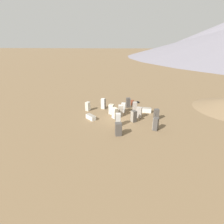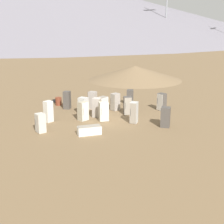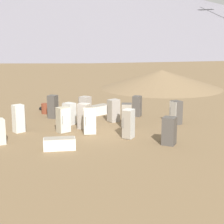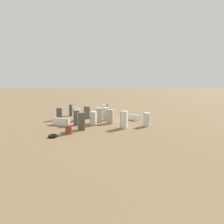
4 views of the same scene
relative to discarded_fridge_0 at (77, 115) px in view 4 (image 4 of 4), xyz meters
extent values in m
plane|color=brown|center=(2.99, 0.96, -0.81)|extent=(1000.00, 1000.00, 0.00)
cube|color=#A89E93|center=(-0.02, 0.00, 0.00)|extent=(0.85, 0.79, 1.62)
cube|color=gray|center=(0.35, -0.09, 0.00)|extent=(0.19, 0.59, 1.55)
cylinder|color=#2D2D2D|center=(0.32, -0.31, 0.08)|extent=(0.02, 0.02, 0.57)
cube|color=#A89E93|center=(2.82, -0.30, 0.05)|extent=(0.76, 0.76, 1.71)
cube|color=gray|center=(2.75, 0.03, 0.05)|extent=(0.61, 0.17, 1.64)
cylinder|color=#2D2D2D|center=(2.96, 0.11, 0.13)|extent=(0.02, 0.02, 0.60)
cube|color=white|center=(-1.10, -2.35, -0.45)|extent=(1.82, 0.92, 0.71)
cube|color=gray|center=(-1.10, -2.35, -0.08)|extent=(1.75, 0.88, 0.04)
cube|color=beige|center=(8.41, -1.72, -0.07)|extent=(0.78, 0.85, 1.47)
cube|color=#BCB7AD|center=(8.69, -1.84, -0.07)|extent=(0.28, 0.63, 1.41)
cylinder|color=#2D2D2D|center=(8.63, -2.07, 0.00)|extent=(0.02, 0.02, 0.52)
cube|color=silver|center=(2.53, -1.93, -0.05)|extent=(0.64, 0.75, 1.51)
cube|color=beige|center=(2.52, -2.32, -0.05)|extent=(0.61, 0.04, 1.45)
cylinder|color=#2D2D2D|center=(2.30, -2.35, 0.02)|extent=(0.02, 0.02, 0.53)
cube|color=#4C4742|center=(2.45, 5.97, 0.00)|extent=(0.88, 0.87, 1.61)
cube|color=#56514C|center=(2.08, 5.88, 0.00)|extent=(0.21, 0.67, 1.54)
cylinder|color=#2D2D2D|center=(1.99, 6.11, 0.08)|extent=(0.02, 0.02, 0.56)
cube|color=#4C4742|center=(1.91, -4.28, 0.05)|extent=(0.81, 0.78, 1.72)
cube|color=silver|center=(1.58, -4.39, 0.05)|extent=(0.22, 0.57, 1.65)
cylinder|color=#2D2D2D|center=(1.49, -4.19, 0.14)|extent=(0.02, 0.02, 0.60)
cube|color=#B2A88E|center=(3.55, 0.89, 0.01)|extent=(0.94, 0.95, 1.64)
cube|color=silver|center=(3.77, 1.10, 0.01)|extent=(0.55, 0.57, 1.57)
cylinder|color=#2D2D2D|center=(3.98, 0.92, 0.09)|extent=(0.02, 0.02, 0.57)
cube|color=#4C4742|center=(0.73, 1.69, 0.01)|extent=(0.89, 0.91, 1.64)
cube|color=gray|center=(0.99, 1.88, 0.01)|extent=(0.42, 0.55, 1.58)
cylinder|color=#2D2D2D|center=(1.16, 1.71, 0.10)|extent=(0.02, 0.02, 0.57)
cube|color=#4C4742|center=(-2.14, 3.88, 0.02)|extent=(0.80, 0.89, 1.65)
cube|color=#BCB7AD|center=(-1.85, 3.77, 0.02)|extent=(0.29, 0.67, 1.58)
cylinder|color=#2D2D2D|center=(-1.92, 3.52, 0.10)|extent=(0.02, 0.02, 0.58)
cube|color=silver|center=(2.78, 3.35, 0.08)|extent=(0.73, 0.67, 1.78)
cube|color=gray|center=(3.11, 3.41, 0.08)|extent=(0.14, 0.54, 1.71)
cylinder|color=#2D2D2D|center=(3.17, 3.22, 0.17)|extent=(0.02, 0.02, 0.62)
cube|color=#B2A88E|center=(4.30, -0.72, 0.01)|extent=(0.87, 0.78, 1.63)
cube|color=silver|center=(4.38, -0.40, 0.01)|extent=(0.70, 0.21, 1.57)
cylinder|color=#2D2D2D|center=(4.64, -0.44, 0.09)|extent=(0.02, 0.02, 0.57)
cube|color=#4C4742|center=(-2.51, 0.29, -0.03)|extent=(0.78, 0.73, 1.57)
cube|color=#56514C|center=(-2.60, 0.58, -0.03)|extent=(0.60, 0.23, 1.50)
cylinder|color=#2D2D2D|center=(-2.39, 0.67, 0.05)|extent=(0.02, 0.02, 0.55)
cube|color=#A89E93|center=(0.70, -2.10, 0.04)|extent=(0.74, 0.76, 1.70)
cube|color=#56514C|center=(0.75, -2.46, 0.04)|extent=(0.63, 0.12, 1.63)
cylinder|color=#2D2D2D|center=(0.53, -2.52, 0.13)|extent=(0.02, 0.02, 0.59)
cube|color=white|center=(7.01, 1.75, -0.49)|extent=(1.73, 1.67, 0.63)
cube|color=gray|center=(7.01, 1.75, -0.16)|extent=(1.66, 1.61, 0.04)
cube|color=silver|center=(6.07, -3.00, 0.09)|extent=(0.73, 0.66, 1.79)
cube|color=#56514C|center=(5.74, -2.93, 0.09)|extent=(0.14, 0.53, 1.72)
cylinder|color=#2D2D2D|center=(5.75, -2.74, 0.18)|extent=(0.02, 0.02, 0.63)
torus|color=black|center=(0.31, -7.12, -0.69)|extent=(0.81, 0.81, 0.23)
cylinder|color=brown|center=(1.22, -5.91, -0.40)|extent=(0.62, 0.62, 0.81)
camera|label=1|loc=(0.43, 24.69, 9.50)|focal=28.00mm
camera|label=2|loc=(25.13, 14.15, 7.04)|focal=50.00mm
camera|label=3|loc=(20.61, 16.23, 5.51)|focal=60.00mm
camera|label=4|loc=(7.27, -20.68, 3.47)|focal=28.00mm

